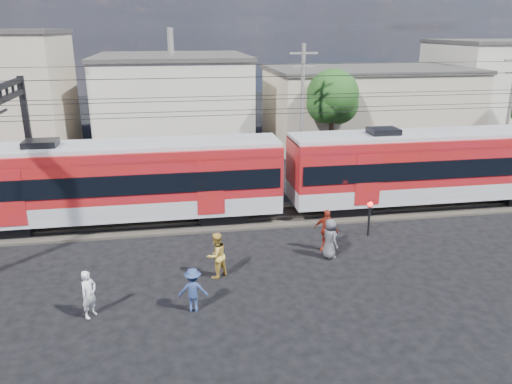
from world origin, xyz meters
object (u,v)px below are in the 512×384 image
at_px(pedestrian_c, 193,290).
at_px(crossing_signal, 370,212).
at_px(commuter_train, 120,179).
at_px(pedestrian_a, 89,294).

relative_size(pedestrian_c, crossing_signal, 0.92).
bearing_deg(crossing_signal, pedestrian_c, -148.36).
xyz_separation_m(commuter_train, pedestrian_c, (3.03, -8.51, -1.60)).
bearing_deg(commuter_train, pedestrian_a, -93.18).
distance_m(pedestrian_a, crossing_signal, 13.01).
height_order(pedestrian_a, crossing_signal, crossing_signal).
bearing_deg(pedestrian_c, crossing_signal, -141.39).
bearing_deg(pedestrian_a, commuter_train, 33.43).
relative_size(pedestrian_a, crossing_signal, 0.97).
distance_m(pedestrian_c, crossing_signal, 10.00).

